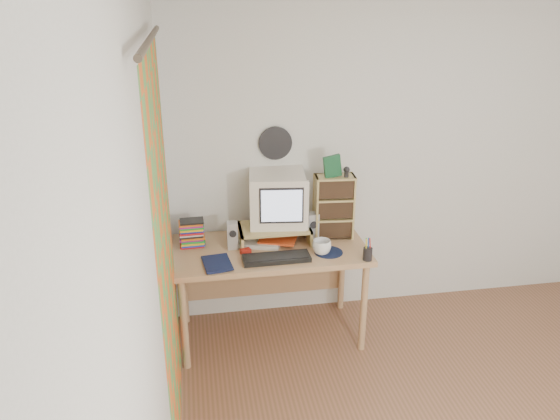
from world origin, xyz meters
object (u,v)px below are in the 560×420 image
object	(u,v)px
desk	(269,260)
crt_monitor	(278,200)
diary	(204,264)
dvd_stack	(191,230)
mug	(322,247)
keyboard	(276,258)
cd_rack	(334,207)

from	to	relation	value
desk	crt_monitor	distance (m)	0.46
desk	diary	bearing A→B (deg)	-149.83
dvd_stack	mug	distance (m)	0.95
keyboard	dvd_stack	xyz separation A→B (m)	(-0.57, 0.33, 0.10)
keyboard	diary	bearing A→B (deg)	-179.30
desk	cd_rack	size ratio (longest dim) A/B	2.89
crt_monitor	cd_rack	bearing A→B (deg)	0.50
cd_rack	mug	size ratio (longest dim) A/B	3.65
desk	dvd_stack	distance (m)	0.61
keyboard	cd_rack	size ratio (longest dim) A/B	0.96
desk	keyboard	xyz separation A→B (m)	(0.02, -0.27, 0.15)
crt_monitor	diary	world-z (taller)	crt_monitor
desk	mug	size ratio (longest dim) A/B	10.56
desk	crt_monitor	size ratio (longest dim) A/B	3.50
crt_monitor	dvd_stack	distance (m)	0.67
dvd_stack	cd_rack	bearing A→B (deg)	-2.90
keyboard	cd_rack	xyz separation A→B (m)	(0.48, 0.31, 0.23)
diary	desk	bearing A→B (deg)	23.39
crt_monitor	keyboard	xyz separation A→B (m)	(-0.07, -0.35, -0.29)
desk	keyboard	size ratio (longest dim) A/B	3.00
dvd_stack	diary	world-z (taller)	dvd_stack
desk	diary	distance (m)	0.58
mug	diary	distance (m)	0.83
crt_monitor	cd_rack	world-z (taller)	crt_monitor
crt_monitor	dvd_stack	size ratio (longest dim) A/B	1.67
dvd_stack	cd_rack	world-z (taller)	cd_rack
cd_rack	dvd_stack	bearing A→B (deg)	-176.47
dvd_stack	diary	xyz separation A→B (m)	(0.07, -0.34, -0.10)
crt_monitor	keyboard	bearing A→B (deg)	-94.44
desk	crt_monitor	world-z (taller)	crt_monitor
crt_monitor	cd_rack	xyz separation A→B (m)	(0.41, -0.05, -0.07)
mug	crt_monitor	bearing A→B (deg)	130.01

